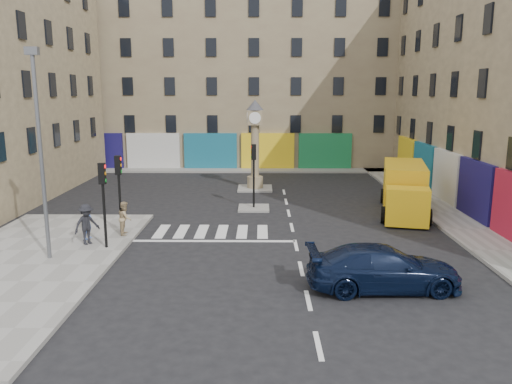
{
  "coord_description": "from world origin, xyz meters",
  "views": [
    {
      "loc": [
        -1.58,
        -20.51,
        6.84
      ],
      "look_at": [
        -1.82,
        3.22,
        2.0
      ],
      "focal_mm": 35.0,
      "sensor_mm": 36.0,
      "label": 1
    }
  ],
  "objects_px": {
    "traffic_light_left_near": "(103,192)",
    "pedestrian_blue": "(87,222)",
    "navy_sedan": "(383,268)",
    "pedestrian_tan": "(125,218)",
    "lamp_post": "(40,144)",
    "traffic_light_island": "(254,165)",
    "clock_pillar": "(255,139)",
    "pedestrian_dark": "(87,224)",
    "yellow_van": "(404,189)",
    "traffic_light_left_far": "(119,181)"
  },
  "relations": [
    {
      "from": "lamp_post",
      "to": "pedestrian_tan",
      "type": "height_order",
      "value": "lamp_post"
    },
    {
      "from": "clock_pillar",
      "to": "pedestrian_dark",
      "type": "relative_size",
      "value": 3.37
    },
    {
      "from": "pedestrian_tan",
      "to": "pedestrian_blue",
      "type": "bearing_deg",
      "value": 108.2
    },
    {
      "from": "traffic_light_left_far",
      "to": "yellow_van",
      "type": "bearing_deg",
      "value": 17.93
    },
    {
      "from": "lamp_post",
      "to": "clock_pillar",
      "type": "height_order",
      "value": "lamp_post"
    },
    {
      "from": "traffic_light_left_far",
      "to": "pedestrian_tan",
      "type": "xyz_separation_m",
      "value": [
        0.3,
        -0.37,
        -1.68
      ]
    },
    {
      "from": "navy_sedan",
      "to": "pedestrian_tan",
      "type": "distance_m",
      "value": 12.37
    },
    {
      "from": "lamp_post",
      "to": "yellow_van",
      "type": "bearing_deg",
      "value": 27.17
    },
    {
      "from": "traffic_light_island",
      "to": "pedestrian_tan",
      "type": "height_order",
      "value": "traffic_light_island"
    },
    {
      "from": "lamp_post",
      "to": "navy_sedan",
      "type": "height_order",
      "value": "lamp_post"
    },
    {
      "from": "clock_pillar",
      "to": "traffic_light_left_near",
      "type": "bearing_deg",
      "value": -114.55
    },
    {
      "from": "clock_pillar",
      "to": "pedestrian_dark",
      "type": "bearing_deg",
      "value": -118.56
    },
    {
      "from": "traffic_light_left_far",
      "to": "clock_pillar",
      "type": "xyz_separation_m",
      "value": [
        6.3,
        11.4,
        0.93
      ]
    },
    {
      "from": "clock_pillar",
      "to": "lamp_post",
      "type": "bearing_deg",
      "value": -118.35
    },
    {
      "from": "traffic_light_left_far",
      "to": "lamp_post",
      "type": "height_order",
      "value": "lamp_post"
    },
    {
      "from": "traffic_light_left_near",
      "to": "pedestrian_blue",
      "type": "bearing_deg",
      "value": 134.12
    },
    {
      "from": "traffic_light_left_near",
      "to": "traffic_light_island",
      "type": "xyz_separation_m",
      "value": [
        6.3,
        7.8,
        -0.03
      ]
    },
    {
      "from": "traffic_light_island",
      "to": "yellow_van",
      "type": "xyz_separation_m",
      "value": [
        8.59,
        -0.58,
        -1.26
      ]
    },
    {
      "from": "traffic_light_left_far",
      "to": "yellow_van",
      "type": "xyz_separation_m",
      "value": [
        14.89,
        4.82,
        -1.29
      ]
    },
    {
      "from": "traffic_light_island",
      "to": "navy_sedan",
      "type": "height_order",
      "value": "traffic_light_island"
    },
    {
      "from": "clock_pillar",
      "to": "pedestrian_tan",
      "type": "bearing_deg",
      "value": -117.02
    },
    {
      "from": "traffic_light_left_far",
      "to": "lamp_post",
      "type": "xyz_separation_m",
      "value": [
        -1.9,
        -3.8,
        2.17
      ]
    },
    {
      "from": "pedestrian_blue",
      "to": "traffic_light_left_far",
      "type": "bearing_deg",
      "value": -39.81
    },
    {
      "from": "pedestrian_blue",
      "to": "pedestrian_tan",
      "type": "xyz_separation_m",
      "value": [
        1.52,
        0.77,
        -0.02
      ]
    },
    {
      "from": "navy_sedan",
      "to": "lamp_post",
      "type": "bearing_deg",
      "value": 75.52
    },
    {
      "from": "traffic_light_island",
      "to": "pedestrian_blue",
      "type": "bearing_deg",
      "value": -138.99
    },
    {
      "from": "pedestrian_dark",
      "to": "pedestrian_tan",
      "type": "bearing_deg",
      "value": 3.39
    },
    {
      "from": "traffic_light_left_far",
      "to": "clock_pillar",
      "type": "relative_size",
      "value": 0.61
    },
    {
      "from": "traffic_light_left_near",
      "to": "clock_pillar",
      "type": "height_order",
      "value": "clock_pillar"
    },
    {
      "from": "traffic_light_left_far",
      "to": "pedestrian_blue",
      "type": "relative_size",
      "value": 2.28
    },
    {
      "from": "traffic_light_left_near",
      "to": "clock_pillar",
      "type": "xyz_separation_m",
      "value": [
        6.3,
        13.8,
        0.93
      ]
    },
    {
      "from": "traffic_light_left_near",
      "to": "pedestrian_tan",
      "type": "xyz_separation_m",
      "value": [
        0.3,
        2.03,
        -1.68
      ]
    },
    {
      "from": "traffic_light_island",
      "to": "pedestrian_dark",
      "type": "xyz_separation_m",
      "value": [
        -7.27,
        -7.35,
        -1.53
      ]
    },
    {
      "from": "pedestrian_tan",
      "to": "traffic_light_left_near",
      "type": "bearing_deg",
      "value": 162.99
    },
    {
      "from": "lamp_post",
      "to": "navy_sedan",
      "type": "distance_m",
      "value": 13.79
    },
    {
      "from": "traffic_light_island",
      "to": "clock_pillar",
      "type": "height_order",
      "value": "clock_pillar"
    },
    {
      "from": "pedestrian_blue",
      "to": "clock_pillar",
      "type": "bearing_deg",
      "value": -23.8
    },
    {
      "from": "traffic_light_island",
      "to": "yellow_van",
      "type": "distance_m",
      "value": 8.71
    },
    {
      "from": "pedestrian_blue",
      "to": "traffic_light_island",
      "type": "bearing_deg",
      "value": -41.83
    },
    {
      "from": "traffic_light_left_far",
      "to": "traffic_light_island",
      "type": "relative_size",
      "value": 1.0
    },
    {
      "from": "pedestrian_blue",
      "to": "lamp_post",
      "type": "bearing_deg",
      "value": 172.85
    },
    {
      "from": "yellow_van",
      "to": "pedestrian_dark",
      "type": "relative_size",
      "value": 4.24
    },
    {
      "from": "pedestrian_dark",
      "to": "clock_pillar",
      "type": "bearing_deg",
      "value": 13.48
    },
    {
      "from": "traffic_light_left_far",
      "to": "pedestrian_dark",
      "type": "xyz_separation_m",
      "value": [
        -0.97,
        -1.95,
        -1.56
      ]
    },
    {
      "from": "traffic_light_left_near",
      "to": "pedestrian_blue",
      "type": "relative_size",
      "value": 2.28
    },
    {
      "from": "lamp_post",
      "to": "clock_pillar",
      "type": "xyz_separation_m",
      "value": [
        8.2,
        15.2,
        -1.24
      ]
    },
    {
      "from": "lamp_post",
      "to": "pedestrian_tan",
      "type": "bearing_deg",
      "value": 57.31
    },
    {
      "from": "traffic_light_left_far",
      "to": "pedestrian_tan",
      "type": "bearing_deg",
      "value": -51.09
    },
    {
      "from": "pedestrian_tan",
      "to": "yellow_van",
      "type": "bearing_deg",
      "value": -79.02
    },
    {
      "from": "yellow_van",
      "to": "navy_sedan",
      "type": "bearing_deg",
      "value": -95.85
    }
  ]
}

